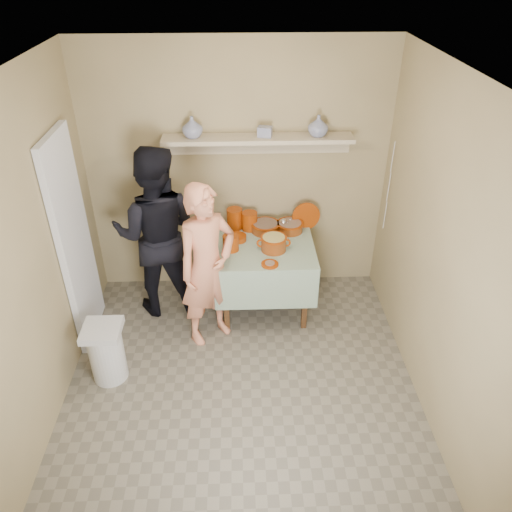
{
  "coord_description": "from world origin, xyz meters",
  "views": [
    {
      "loc": [
        0.01,
        -2.91,
        3.29
      ],
      "look_at": [
        0.15,
        0.75,
        0.95
      ],
      "focal_mm": 35.0,
      "sensor_mm": 36.0,
      "label": 1
    }
  ],
  "objects_px": {
    "serving_table": "(264,253)",
    "trash_bin": "(107,352)",
    "person_helper": "(157,233)",
    "person_cook": "(207,266)",
    "cazuela_rice": "(274,242)"
  },
  "relations": [
    {
      "from": "person_cook",
      "to": "cazuela_rice",
      "type": "distance_m",
      "value": 0.7
    },
    {
      "from": "person_cook",
      "to": "serving_table",
      "type": "distance_m",
      "value": 0.72
    },
    {
      "from": "person_cook",
      "to": "person_helper",
      "type": "xyz_separation_m",
      "value": [
        -0.51,
        0.47,
        0.08
      ]
    },
    {
      "from": "person_helper",
      "to": "person_cook",
      "type": "bearing_deg",
      "value": 138.27
    },
    {
      "from": "person_helper",
      "to": "trash_bin",
      "type": "bearing_deg",
      "value": 71.35
    },
    {
      "from": "person_cook",
      "to": "person_helper",
      "type": "bearing_deg",
      "value": 101.1
    },
    {
      "from": "cazuela_rice",
      "to": "trash_bin",
      "type": "distance_m",
      "value": 1.8
    },
    {
      "from": "person_cook",
      "to": "serving_table",
      "type": "height_order",
      "value": "person_cook"
    },
    {
      "from": "cazuela_rice",
      "to": "serving_table",
      "type": "bearing_deg",
      "value": 122.27
    },
    {
      "from": "person_helper",
      "to": "serving_table",
      "type": "distance_m",
      "value": 1.07
    },
    {
      "from": "person_helper",
      "to": "serving_table",
      "type": "relative_size",
      "value": 1.81
    },
    {
      "from": "serving_table",
      "to": "trash_bin",
      "type": "bearing_deg",
      "value": -145.23
    },
    {
      "from": "cazuela_rice",
      "to": "trash_bin",
      "type": "bearing_deg",
      "value": -150.48
    },
    {
      "from": "person_helper",
      "to": "cazuela_rice",
      "type": "bearing_deg",
      "value": 173.36
    },
    {
      "from": "person_cook",
      "to": "cazuela_rice",
      "type": "height_order",
      "value": "person_cook"
    }
  ]
}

